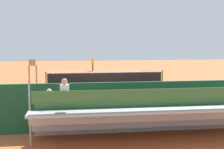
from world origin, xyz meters
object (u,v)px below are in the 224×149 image
at_px(tennis_net, 106,77).
at_px(tennis_racket, 88,71).
at_px(umpire_chair, 33,69).
at_px(tennis_ball_near, 78,73).
at_px(bleacher_stand, 152,115).
at_px(equipment_bag, 139,121).
at_px(tennis_player, 93,63).
at_px(courtside_bench, 179,110).

xyz_separation_m(tennis_net, tennis_racket, (0.84, -10.88, -0.49)).
distance_m(umpire_chair, tennis_ball_near, 9.06).
distance_m(tennis_net, bleacher_stand, 15.36).
xyz_separation_m(bleacher_stand, tennis_ball_near, (2.15, -23.50, -0.89)).
bearing_deg(tennis_racket, tennis_net, 94.41).
xyz_separation_m(equipment_bag, tennis_racket, (0.74, -24.28, -0.16)).
relative_size(equipment_bag, tennis_player, 0.47).
height_order(courtside_bench, tennis_racket, courtside_bench).
xyz_separation_m(tennis_net, equipment_bag, (0.10, 13.40, -0.32)).
bearing_deg(tennis_net, tennis_player, -88.42).
xyz_separation_m(umpire_chair, tennis_racket, (-5.36, -10.78, -1.30)).
bearing_deg(tennis_player, bleacher_stand, 90.51).
distance_m(courtside_bench, tennis_player, 24.36).
bearing_deg(bleacher_stand, tennis_player, -89.49).
bearing_deg(tennis_ball_near, bleacher_stand, 95.24).
bearing_deg(tennis_player, tennis_racket, 11.86).
distance_m(bleacher_stand, tennis_ball_near, 23.62).
bearing_deg(tennis_racket, courtside_bench, 96.18).
bearing_deg(tennis_net, equipment_bag, 89.56).
bearing_deg(umpire_chair, tennis_player, -118.44).
height_order(tennis_player, tennis_ball_near, tennis_player).
bearing_deg(equipment_bag, courtside_bench, -176.09).
height_order(bleacher_stand, tennis_ball_near, bleacher_stand).
xyz_separation_m(tennis_net, courtside_bench, (-1.78, 13.27, 0.06)).
distance_m(tennis_racket, tennis_ball_near, 3.06).
height_order(umpire_chair, tennis_ball_near, umpire_chair).
bearing_deg(tennis_net, courtside_bench, 97.62).
height_order(equipment_bag, tennis_ball_near, equipment_bag).
relative_size(tennis_net, tennis_player, 5.35).
bearing_deg(tennis_ball_near, equipment_bag, 95.62).
relative_size(bleacher_stand, tennis_ball_near, 137.27).
bearing_deg(umpire_chair, tennis_ball_near, -116.32).
bearing_deg(courtside_bench, tennis_ball_near, -79.42).
height_order(umpire_chair, courtside_bench, umpire_chair).
distance_m(bleacher_stand, equipment_bag, 2.09).
xyz_separation_m(tennis_racket, tennis_ball_near, (1.38, 2.73, 0.02)).
bearing_deg(tennis_racket, tennis_player, -168.14).
bearing_deg(bleacher_stand, equipment_bag, -89.00).
xyz_separation_m(equipment_bag, tennis_ball_near, (2.12, -21.55, -0.15)).
distance_m(tennis_player, tennis_ball_near, 3.57).
xyz_separation_m(umpire_chair, tennis_ball_near, (-3.98, -8.04, -1.28)).
distance_m(equipment_bag, tennis_ball_near, 21.65).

